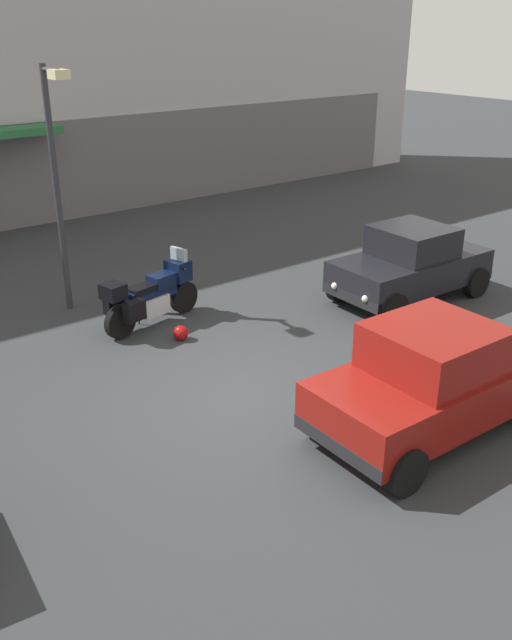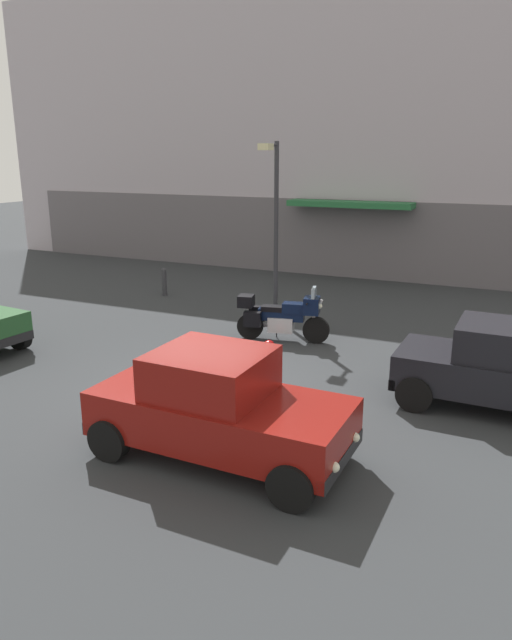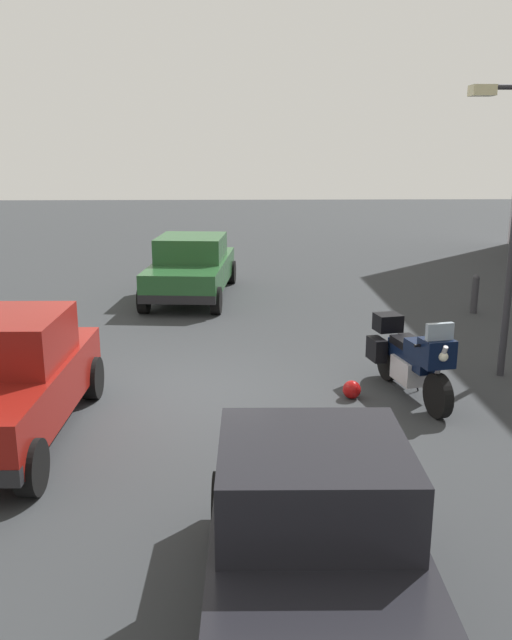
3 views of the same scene
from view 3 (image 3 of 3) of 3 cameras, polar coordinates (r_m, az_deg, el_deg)
The scene contains 8 objects.
ground_plane at distance 10.35m, azimuth -6.14°, elevation -6.41°, with size 80.00×80.00×0.00m, color #2D3033.
motorcycle at distance 10.31m, azimuth 13.29°, elevation -3.17°, with size 2.24×1.00×1.36m.
helmet at distance 10.19m, azimuth 8.28°, elevation -5.98°, with size 0.28×0.28×0.28m, color #990C0C.
car_hatchback_near at distance 9.15m, azimuth -20.94°, elevation -4.82°, with size 3.90×1.85×1.64m.
car_sedan_far at distance 16.92m, azimuth -5.59°, elevation 4.63°, with size 4.68×2.27×1.56m.
car_compact_side at distance 5.43m, azimuth 4.87°, elevation -18.13°, with size 3.50×1.76×1.56m.
streetlamp_curbside at distance 11.25m, azimuth 20.96°, elevation 9.42°, with size 0.28×0.94×4.70m.
bollard_curbside at distance 16.00m, azimuth 18.42°, elevation 2.25°, with size 0.16×0.16×0.90m.
Camera 3 is at (9.63, 0.81, 3.70)m, focal length 36.97 mm.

